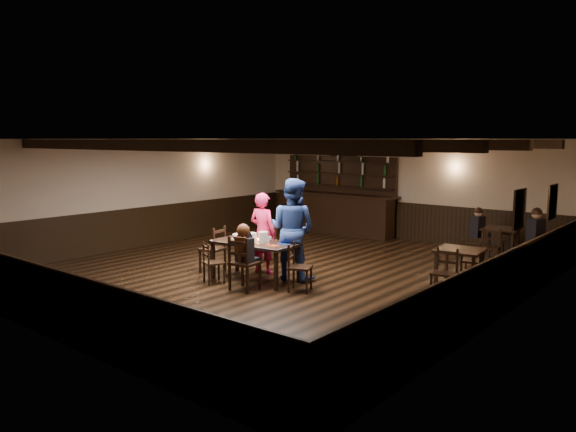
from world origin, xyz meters
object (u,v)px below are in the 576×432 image
Objects in this scene: dining_table at (255,246)px; man_blue at (293,229)px; chair_near_left at (210,260)px; cake at (239,237)px; chair_near_right at (242,259)px; woman_pink at (263,233)px; bar_counter at (336,208)px.

man_blue is (0.48, 0.55, 0.30)m from dining_table.
cake reaches higher than chair_near_left.
cake is (0.05, 0.73, 0.34)m from chair_near_left.
chair_near_left is at bearing -93.71° from cake.
chair_near_left reaches higher than dining_table.
chair_near_right is at bearing -64.84° from dining_table.
woman_pink reaches higher than cake.
cake is at bearing 69.69° from woman_pink.
chair_near_left is 0.47× the size of woman_pink.
woman_pink is (-0.66, 1.29, 0.24)m from chair_near_right.
chair_near_right is at bearing -1.38° from chair_near_left.
dining_table is 0.79m from man_blue.
chair_near_left is 0.81m from cake.
bar_counter reaches higher than cake.
dining_table is 5.47× the size of cake.
bar_counter reaches higher than man_blue.
cake reaches higher than dining_table.
woman_pink is 5.22× the size of cake.
man_blue is at bearing 171.80° from woman_pink.
woman_pink is (-0.32, 0.58, 0.14)m from dining_table.
bar_counter reaches higher than chair_near_left.
chair_near_left is at bearing 75.69° from woman_pink.
man_blue is at bearing -63.83° from bar_counter.
bar_counter reaches higher than dining_table.
chair_near_left is 0.20× the size of bar_counter.
chair_near_right is 0.25× the size of bar_counter.
woman_pink is 0.83× the size of man_blue.
bar_counter reaches higher than chair_near_right.
chair_near_right is 3.16× the size of cake.
chair_near_right is 1.47m from woman_pink.
dining_table is 5.95m from bar_counter.
chair_near_left is (-0.51, -0.69, -0.23)m from dining_table.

